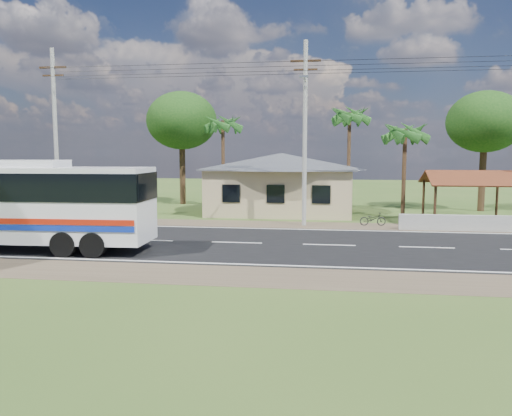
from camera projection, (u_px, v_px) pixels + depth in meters
The scene contains 13 objects.
ground at pixel (237, 243), 24.48m from camera, with size 120.00×120.00×0.00m, color #314D1B.
road at pixel (237, 243), 24.47m from camera, with size 120.00×16.00×0.03m.
house at pixel (281, 177), 36.84m from camera, with size 12.40×10.00×5.00m.
waiting_shed at pixel (468, 180), 30.73m from camera, with size 5.20×4.48×3.35m.
concrete_barrier at pixel (462, 223), 28.26m from camera, with size 7.00×0.30×0.90m, color #9E9E99.
utility_poles at pixel (299, 130), 29.85m from camera, with size 32.80×2.22×11.00m.
palm_near at pixel (405, 133), 33.35m from camera, with size 2.80×2.80×6.70m.
palm_mid at pixel (350, 117), 38.10m from camera, with size 2.80×2.80×8.20m.
palm_far at pixel (223, 124), 40.05m from camera, with size 2.80×2.80×7.70m.
tree_behind_house at pixel (182, 121), 42.52m from camera, with size 6.00×6.00×9.61m.
tree_behind_shed at pixel (485, 122), 37.25m from camera, with size 5.60×5.60×9.02m.
coach_bus at pixel (6, 199), 22.45m from camera, with size 13.26×3.23×4.09m.
motorcycle at pixel (373, 219), 30.28m from camera, with size 0.54×1.56×0.82m, color black.
Camera 1 is at (4.34, -23.77, 4.40)m, focal length 35.00 mm.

